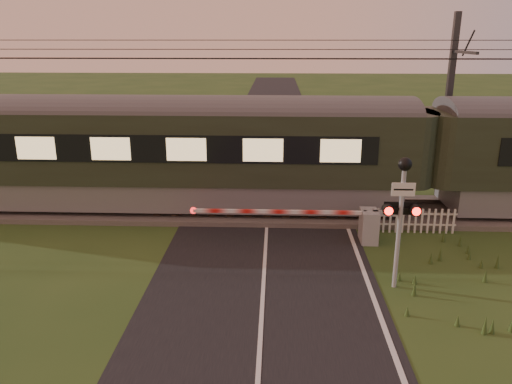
{
  "coord_description": "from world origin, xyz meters",
  "views": [
    {
      "loc": [
        0.29,
        -10.97,
        6.21
      ],
      "look_at": [
        -0.3,
        3.2,
        1.78
      ],
      "focal_mm": 35.0,
      "sensor_mm": 36.0,
      "label": 1
    }
  ],
  "objects_px": {
    "train": "(425,154)",
    "catenary_mast": "(448,105)",
    "crossing_signal": "(402,200)",
    "picket_fence": "(412,221)",
    "boom_gate": "(359,224)"
  },
  "relations": [
    {
      "from": "crossing_signal",
      "to": "catenary_mast",
      "type": "bearing_deg",
      "value": 65.96
    },
    {
      "from": "picket_fence",
      "to": "catenary_mast",
      "type": "height_order",
      "value": "catenary_mast"
    },
    {
      "from": "boom_gate",
      "to": "catenary_mast",
      "type": "relative_size",
      "value": 0.93
    },
    {
      "from": "train",
      "to": "catenary_mast",
      "type": "xyz_separation_m",
      "value": [
        1.37,
        2.23,
        1.45
      ]
    },
    {
      "from": "train",
      "to": "crossing_signal",
      "type": "bearing_deg",
      "value": -110.83
    },
    {
      "from": "boom_gate",
      "to": "crossing_signal",
      "type": "xyz_separation_m",
      "value": [
        0.48,
        -3.0,
        1.79
      ]
    },
    {
      "from": "crossing_signal",
      "to": "catenary_mast",
      "type": "xyz_separation_m",
      "value": [
        3.53,
        7.92,
        1.32
      ]
    },
    {
      "from": "train",
      "to": "catenary_mast",
      "type": "relative_size",
      "value": 5.92
    },
    {
      "from": "crossing_signal",
      "to": "catenary_mast",
      "type": "relative_size",
      "value": 0.48
    },
    {
      "from": "train",
      "to": "picket_fence",
      "type": "bearing_deg",
      "value": -111.89
    },
    {
      "from": "picket_fence",
      "to": "crossing_signal",
      "type": "bearing_deg",
      "value": -110.29
    },
    {
      "from": "catenary_mast",
      "to": "crossing_signal",
      "type": "bearing_deg",
      "value": -114.04
    },
    {
      "from": "picket_fence",
      "to": "boom_gate",
      "type": "bearing_deg",
      "value": -156.94
    },
    {
      "from": "train",
      "to": "crossing_signal",
      "type": "height_order",
      "value": "train"
    },
    {
      "from": "picket_fence",
      "to": "catenary_mast",
      "type": "distance_m",
      "value": 5.67
    }
  ]
}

